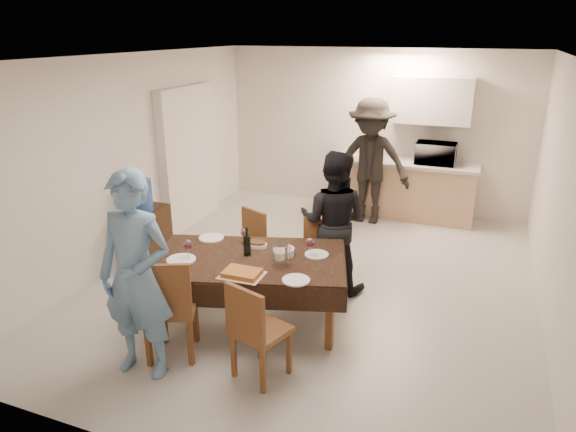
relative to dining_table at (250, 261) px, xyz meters
name	(u,v)px	position (x,y,z in m)	size (l,w,h in m)	color
floor	(315,279)	(0.31, 1.15, -0.70)	(5.00, 6.00, 0.02)	#B1B1AC
ceiling	(319,56)	(0.31, 1.15, 1.90)	(5.00, 6.00, 0.02)	white
wall_back	(374,130)	(0.31, 4.15, 0.60)	(5.00, 0.02, 2.60)	silver
wall_front	(166,299)	(0.31, -1.85, 0.60)	(5.00, 0.02, 2.60)	silver
wall_left	(134,158)	(-2.19, 1.15, 0.60)	(0.02, 6.00, 2.60)	silver
wall_right	(563,202)	(2.81, 1.15, 0.60)	(0.02, 6.00, 2.60)	silver
stub_partition	(189,157)	(-2.11, 2.35, 0.35)	(0.15, 1.40, 2.10)	silver
kitchen_base_cabinet	(403,190)	(0.91, 3.83, -0.27)	(2.20, 0.60, 0.86)	tan
kitchen_worktop	(405,163)	(0.91, 3.83, 0.18)	(2.24, 0.64, 0.05)	#B7B7B1
upper_cabinet	(432,100)	(1.21, 3.97, 1.15)	(1.20, 0.34, 0.70)	silver
dining_table	(250,261)	(0.00, 0.00, 0.00)	(2.12, 1.60, 0.73)	black
chair_near_left	(163,299)	(-0.45, -0.85, -0.08)	(0.61, 0.63, 0.55)	brown
chair_near_right	(256,324)	(0.45, -0.84, -0.14)	(0.53, 0.54, 0.50)	brown
chair_far_left	(239,244)	(-0.45, 0.67, -0.16)	(0.53, 0.55, 0.48)	brown
chair_far_right	(314,256)	(0.45, 0.67, -0.16)	(0.42, 0.42, 0.48)	brown
console	(145,235)	(-1.97, 0.95, -0.37)	(0.36, 0.72, 0.67)	#302010
water_jug	(141,195)	(-1.97, 0.95, 0.17)	(0.27, 0.27, 0.41)	blue
wine_bottle	(247,242)	(-0.05, 0.05, 0.18)	(0.07, 0.07, 0.29)	black
water_pitcher	(281,255)	(0.35, -0.05, 0.14)	(0.14, 0.14, 0.22)	white
savoury_tart	(242,273)	(0.10, -0.38, 0.06)	(0.39, 0.29, 0.05)	#B06E33
salad_bowl	(284,252)	(0.30, 0.18, 0.07)	(0.20, 0.20, 0.08)	white
mushroom_dish	(257,245)	(-0.05, 0.28, 0.05)	(0.20, 0.20, 0.04)	white
wine_glass_a	(188,249)	(-0.55, -0.25, 0.14)	(0.09, 0.09, 0.21)	white
wine_glass_b	(310,247)	(0.55, 0.25, 0.13)	(0.09, 0.09, 0.20)	white
wine_glass_c	(244,236)	(-0.20, 0.30, 0.12)	(0.08, 0.08, 0.18)	white
plate_near_left	(181,260)	(-0.60, -0.30, 0.04)	(0.29, 0.29, 0.02)	white
plate_near_right	(296,280)	(0.60, -0.30, 0.04)	(0.25, 0.25, 0.01)	white
plate_far_left	(211,238)	(-0.60, 0.30, 0.04)	(0.27, 0.27, 0.02)	white
plate_far_right	(317,254)	(0.60, 0.30, 0.04)	(0.24, 0.24, 0.01)	white
microwave	(436,153)	(1.36, 3.83, 0.37)	(0.60, 0.40, 0.33)	silver
person_near	(136,277)	(-0.55, -1.05, 0.22)	(0.67, 0.44, 1.84)	#6290B8
person_far	(333,222)	(0.55, 1.05, 0.12)	(0.80, 0.62, 1.64)	black
person_kitchen	(370,162)	(0.44, 3.38, 0.26)	(1.24, 0.71, 1.92)	black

